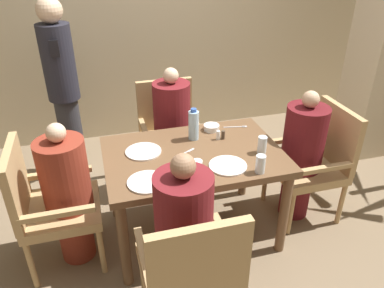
# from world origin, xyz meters

# --- Properties ---
(ground_plane) EXTENTS (16.00, 16.00, 0.00)m
(ground_plane) POSITION_xyz_m (0.00, 0.00, 0.00)
(ground_plane) COLOR #7A664C
(wall_back) EXTENTS (8.00, 0.06, 2.80)m
(wall_back) POSITION_xyz_m (0.00, 1.89, 1.40)
(wall_back) COLOR beige
(wall_back) RESTS_ON ground_plane
(dining_table) EXTENTS (1.26, 0.85, 0.73)m
(dining_table) POSITION_xyz_m (0.00, 0.00, 0.63)
(dining_table) COLOR brown
(dining_table) RESTS_ON ground_plane
(chair_left_side) EXTENTS (0.52, 0.52, 0.94)m
(chair_left_side) POSITION_xyz_m (-1.03, 0.00, 0.51)
(chair_left_side) COLOR tan
(chair_left_side) RESTS_ON ground_plane
(diner_in_left_chair) EXTENTS (0.32, 0.32, 1.08)m
(diner_in_left_chair) POSITION_xyz_m (-0.89, 0.00, 0.56)
(diner_in_left_chair) COLOR maroon
(diner_in_left_chair) RESTS_ON ground_plane
(chair_far_side) EXTENTS (0.52, 0.52, 0.94)m
(chair_far_side) POSITION_xyz_m (0.00, 0.83, 0.51)
(chair_far_side) COLOR tan
(chair_far_side) RESTS_ON ground_plane
(diner_in_far_chair) EXTENTS (0.32, 0.32, 1.14)m
(diner_in_far_chair) POSITION_xyz_m (-0.00, 0.68, 0.59)
(diner_in_far_chair) COLOR maroon
(diner_in_far_chair) RESTS_ON ground_plane
(chair_right_side) EXTENTS (0.52, 0.52, 0.94)m
(chair_right_side) POSITION_xyz_m (1.03, 0.00, 0.51)
(chair_right_side) COLOR tan
(chair_right_side) RESTS_ON ground_plane
(diner_in_right_chair) EXTENTS (0.32, 0.32, 1.11)m
(diner_in_right_chair) POSITION_xyz_m (0.89, 0.00, 0.57)
(diner_in_right_chair) COLOR #5B1419
(diner_in_right_chair) RESTS_ON ground_plane
(chair_near_corner) EXTENTS (0.52, 0.52, 0.94)m
(chair_near_corner) POSITION_xyz_m (-0.25, -0.83, 0.51)
(chair_near_corner) COLOR tan
(chair_near_corner) RESTS_ON ground_plane
(diner_in_near_chair) EXTENTS (0.32, 0.32, 1.15)m
(diner_in_near_chair) POSITION_xyz_m (-0.25, -0.68, 0.59)
(diner_in_near_chair) COLOR maroon
(diner_in_near_chair) RESTS_ON ground_plane
(standing_host) EXTENTS (0.28, 0.32, 1.66)m
(standing_host) POSITION_xyz_m (-0.88, 1.19, 0.89)
(standing_host) COLOR #2D2D33
(standing_host) RESTS_ON ground_plane
(plate_main_left) EXTENTS (0.26, 0.26, 0.01)m
(plate_main_left) POSITION_xyz_m (-0.38, -0.27, 0.74)
(plate_main_left) COLOR white
(plate_main_left) RESTS_ON dining_table
(plate_main_right) EXTENTS (0.26, 0.26, 0.01)m
(plate_main_right) POSITION_xyz_m (0.17, -0.23, 0.74)
(plate_main_right) COLOR white
(plate_main_right) RESTS_ON dining_table
(plate_dessert_center) EXTENTS (0.26, 0.26, 0.01)m
(plate_dessert_center) POSITION_xyz_m (-0.34, 0.11, 0.74)
(plate_dessert_center) COLOR white
(plate_dessert_center) RESTS_ON dining_table
(teacup_with_saucer) EXTENTS (0.13, 0.13, 0.07)m
(teacup_with_saucer) POSITION_xyz_m (-0.04, -0.22, 0.76)
(teacup_with_saucer) COLOR white
(teacup_with_saucer) RESTS_ON dining_table
(bowl_small) EXTENTS (0.12, 0.12, 0.05)m
(bowl_small) POSITION_xyz_m (0.23, 0.30, 0.75)
(bowl_small) COLOR white
(bowl_small) RESTS_ON dining_table
(water_bottle) EXTENTS (0.08, 0.08, 0.25)m
(water_bottle) POSITION_xyz_m (0.06, 0.21, 0.85)
(water_bottle) COLOR #A3C6DB
(water_bottle) RESTS_ON dining_table
(glass_tall_near) EXTENTS (0.06, 0.06, 0.13)m
(glass_tall_near) POSITION_xyz_m (0.47, -0.13, 0.79)
(glass_tall_near) COLOR silver
(glass_tall_near) RESTS_ON dining_table
(glass_tall_mid) EXTENTS (0.06, 0.06, 0.13)m
(glass_tall_mid) POSITION_xyz_m (0.35, -0.35, 0.79)
(glass_tall_mid) COLOR silver
(glass_tall_mid) RESTS_ON dining_table
(salt_shaker) EXTENTS (0.03, 0.03, 0.07)m
(salt_shaker) POSITION_xyz_m (0.23, 0.14, 0.77)
(salt_shaker) COLOR white
(salt_shaker) RESTS_ON dining_table
(pepper_shaker) EXTENTS (0.03, 0.03, 0.07)m
(pepper_shaker) POSITION_xyz_m (0.27, 0.14, 0.77)
(pepper_shaker) COLOR #4C3D2D
(pepper_shaker) RESTS_ON dining_table
(fork_beside_plate) EXTENTS (0.19, 0.05, 0.00)m
(fork_beside_plate) POSITION_xyz_m (0.46, 0.30, 0.73)
(fork_beside_plate) COLOR silver
(fork_beside_plate) RESTS_ON dining_table
(knife_beside_plate) EXTENTS (0.18, 0.11, 0.00)m
(knife_beside_plate) POSITION_xyz_m (-0.06, 0.01, 0.73)
(knife_beside_plate) COLOR silver
(knife_beside_plate) RESTS_ON dining_table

